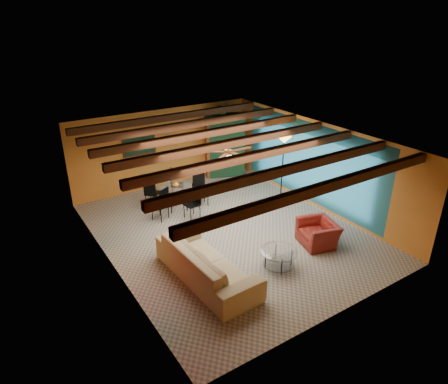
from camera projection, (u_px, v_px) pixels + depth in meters
room at (226, 151)px, 10.32m from camera, size 6.52×8.01×2.71m
sofa at (207, 263)px, 9.09m from camera, size 1.26×2.95×0.85m
armchair at (318, 233)px, 10.50m from camera, size 1.11×1.19×0.65m
coffee_table at (279, 259)px, 9.58m from camera, size 1.13×1.13×0.46m
dining_table at (176, 194)px, 12.30m from camera, size 2.32×2.32×1.04m
armoire at (223, 146)px, 14.66m from camera, size 1.41×1.04×2.23m
floor_lamp at (282, 168)px, 12.72m from camera, size 0.51×0.51×2.15m
ceiling_fan at (228, 152)px, 10.23m from camera, size 1.50×1.50×0.44m
painting at (139, 145)px, 13.11m from camera, size 1.05×0.03×0.65m
potted_plant at (222, 109)px, 14.09m from camera, size 0.52×0.47×0.51m
vase at (175, 175)px, 12.05m from camera, size 0.23×0.23×0.19m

